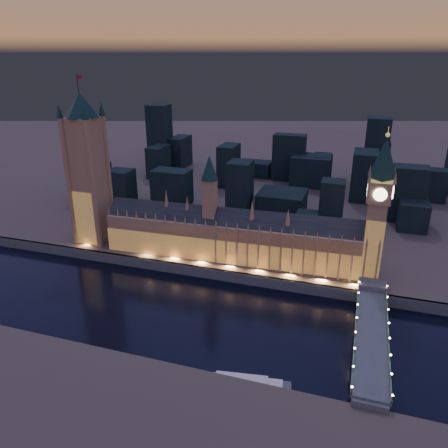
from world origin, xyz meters
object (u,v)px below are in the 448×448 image
(palace_of_westminster, at_px, (234,236))
(westminster_bridge, at_px, (371,334))
(victoria_tower, at_px, (87,163))
(river_boat, at_px, (241,383))
(elizabeth_tower, at_px, (379,199))

(palace_of_westminster, relative_size, westminster_bridge, 1.79)
(victoria_tower, distance_m, river_boat, 212.57)
(river_boat, bearing_deg, victoria_tower, 143.22)
(westminster_bridge, height_order, river_boat, westminster_bridge)
(victoria_tower, height_order, elizabeth_tower, victoria_tower)
(westminster_bridge, bearing_deg, palace_of_westminster, 146.76)
(victoria_tower, relative_size, westminster_bridge, 1.15)
(elizabeth_tower, xyz_separation_m, westminster_bridge, (2.42, -65.37, -59.49))
(palace_of_westminster, relative_size, victoria_tower, 1.55)
(elizabeth_tower, height_order, westminster_bridge, elizabeth_tower)
(palace_of_westminster, distance_m, victoria_tower, 129.52)
(victoria_tower, distance_m, westminster_bridge, 239.40)
(palace_of_westminster, xyz_separation_m, victoria_tower, (-120.93, 0.18, 46.38))
(elizabeth_tower, distance_m, westminster_bridge, 88.43)
(elizabeth_tower, bearing_deg, victoria_tower, 180.00)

